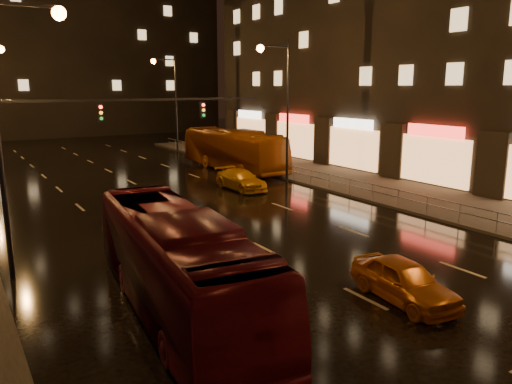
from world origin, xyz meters
TOP-DOWN VIEW (x-y plane):
  - ground at (0.00, 20.00)m, footprint 140.00×140.00m
  - sidewalk_right at (13.50, 15.00)m, footprint 7.00×70.00m
  - building_distant at (4.00, 72.00)m, footprint 44.00×16.00m
  - traffic_signal at (-5.06, 20.00)m, footprint 15.31×0.32m
  - railing_right at (10.20, 18.00)m, footprint 0.05×56.00m
  - bus_red at (-5.54, 6.44)m, footprint 3.82×11.51m
  - bus_curb at (9.00, 28.86)m, footprint 3.49×12.24m
  - taxi_near at (0.93, 3.24)m, footprint 2.10×4.21m
  - taxi_far at (5.49, 21.57)m, footprint 2.00×4.59m

SIDE VIEW (x-z plane):
  - ground at x=0.00m, z-range 0.00..0.00m
  - sidewalk_right at x=13.50m, z-range 0.00..0.15m
  - taxi_far at x=5.49m, z-range 0.00..1.31m
  - taxi_near at x=0.93m, z-range 0.00..1.38m
  - railing_right at x=10.20m, z-range 0.40..1.40m
  - bus_red at x=-5.54m, z-range 0.00..3.14m
  - bus_curb at x=9.00m, z-range 0.00..3.37m
  - traffic_signal at x=-5.06m, z-range 1.64..7.84m
  - building_distant at x=4.00m, z-range 0.00..36.00m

